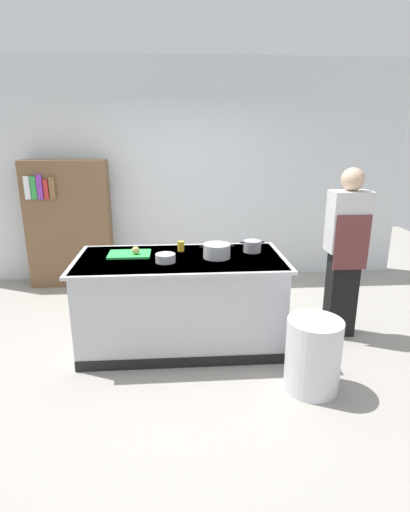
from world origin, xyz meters
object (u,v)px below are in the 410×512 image
(stock_pot, at_px, (217,251))
(bookshelf, at_px, (69,224))
(juice_cup, at_px, (181,246))
(trash_bin, at_px, (313,355))
(sauce_pan, at_px, (252,246))
(mixing_bowl, at_px, (165,258))
(person_chef, at_px, (346,250))
(onion, at_px, (136,250))

(stock_pot, height_order, bookshelf, bookshelf)
(juice_cup, bearing_deg, trash_bin, -45.44)
(sauce_pan, distance_m, juice_cup, 0.71)
(mixing_bowl, height_order, person_chef, person_chef)
(sauce_pan, xyz_separation_m, juice_cup, (-0.70, 0.07, -0.01))
(juice_cup, xyz_separation_m, bookshelf, (-1.48, 1.58, -0.10))
(stock_pot, distance_m, juice_cup, 0.41)
(trash_bin, bearing_deg, juice_cup, 134.56)
(mixing_bowl, distance_m, person_chef, 1.79)
(sauce_pan, bearing_deg, stock_pot, -155.07)
(onion, relative_size, bookshelf, 0.04)
(onion, xyz_separation_m, juice_cup, (0.43, 0.14, -0.01))
(stock_pot, xyz_separation_m, trash_bin, (0.71, -0.81, -0.66))
(sauce_pan, bearing_deg, person_chef, -3.50)
(onion, xyz_separation_m, person_chef, (2.07, 0.01, -0.04))
(person_chef, bearing_deg, trash_bin, 140.84)
(mixing_bowl, distance_m, bookshelf, 2.35)
(onion, xyz_separation_m, mixing_bowl, (0.29, -0.21, -0.02))
(onion, bearing_deg, person_chef, 0.24)
(sauce_pan, height_order, person_chef, person_chef)
(onion, relative_size, juice_cup, 0.75)
(onion, distance_m, sauce_pan, 1.14)
(onion, bearing_deg, bookshelf, 121.38)
(sauce_pan, distance_m, bookshelf, 2.74)
(stock_pot, bearing_deg, bookshelf, 134.85)
(person_chef, distance_m, bookshelf, 3.55)
(trash_bin, relative_size, bookshelf, 0.36)
(onion, relative_size, person_chef, 0.04)
(mixing_bowl, bearing_deg, person_chef, 7.04)
(onion, height_order, trash_bin, onion)
(mixing_bowl, xyz_separation_m, trash_bin, (1.19, -0.70, -0.63))
(stock_pot, bearing_deg, onion, 172.09)
(stock_pot, relative_size, person_chef, 0.19)
(trash_bin, bearing_deg, person_chef, 57.22)
(sauce_pan, height_order, trash_bin, sauce_pan)
(mixing_bowl, height_order, trash_bin, mixing_bowl)
(bookshelf, bearing_deg, person_chef, -28.74)
(stock_pot, xyz_separation_m, person_chef, (1.30, 0.12, -0.05))
(onion, height_order, bookshelf, bookshelf)
(onion, distance_m, mixing_bowl, 0.36)
(trash_bin, bearing_deg, stock_pot, 131.09)
(sauce_pan, height_order, mixing_bowl, sauce_pan)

